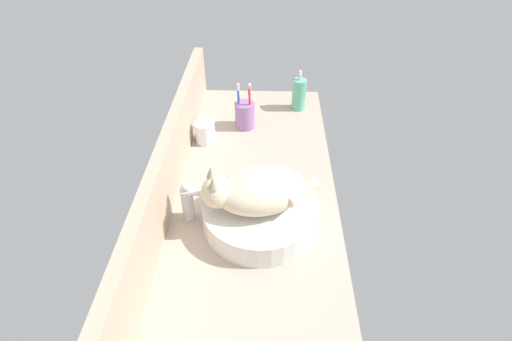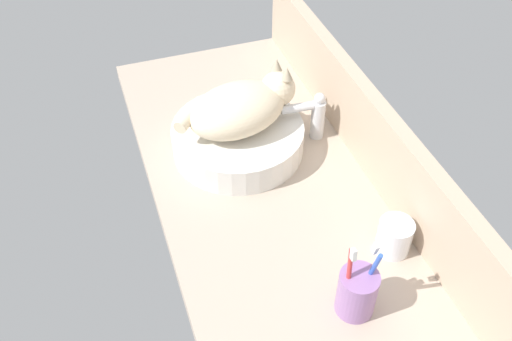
{
  "view_description": "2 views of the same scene",
  "coord_description": "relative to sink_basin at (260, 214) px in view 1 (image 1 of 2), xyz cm",
  "views": [
    {
      "loc": [
        -98.4,
        -4.86,
        85.83
      ],
      "look_at": [
        -1.66,
        -1.48,
        7.4
      ],
      "focal_mm": 28.0,
      "sensor_mm": 36.0,
      "label": 1
    },
    {
      "loc": [
        87.49,
        -34.23,
        97.85
      ],
      "look_at": [
        1.91,
        -4.91,
        10.21
      ],
      "focal_mm": 40.0,
      "sensor_mm": 36.0,
      "label": 2
    }
  ],
  "objects": [
    {
      "name": "faucet",
      "position": [
        1.41,
        19.96,
        3.61
      ],
      "size": [
        3.6,
        11.85,
        13.6
      ],
      "color": "silver",
      "rests_on": "ground_plane"
    },
    {
      "name": "sink_basin",
      "position": [
        0.0,
        0.0,
        0.0
      ],
      "size": [
        33.18,
        33.18,
        7.38
      ],
      "primitive_type": "cylinder",
      "color": "silver",
      "rests_on": "ground_plane"
    },
    {
      "name": "toothbrush_cup",
      "position": [
        51.98,
        7.43,
        1.72
      ],
      "size": [
        7.72,
        7.72,
        18.71
      ],
      "color": "#996BA8",
      "rests_on": "ground_plane"
    },
    {
      "name": "backsplash_panel",
      "position": [
        16.94,
        28.55,
        6.28
      ],
      "size": [
        129.88,
        3.6,
        19.94
      ],
      "primitive_type": "cube",
      "color": "tan",
      "rests_on": "ground_plane"
    },
    {
      "name": "cat",
      "position": [
        -0.41,
        1.31,
        9.45
      ],
      "size": [
        22.54,
        32.01,
        14.0
      ],
      "color": "beige",
      "rests_on": "sink_basin"
    },
    {
      "name": "water_glass",
      "position": [
        41.28,
        21.63,
        -0.27
      ],
      "size": [
        7.48,
        7.48,
        7.95
      ],
      "color": "white",
      "rests_on": "ground_plane"
    },
    {
      "name": "soap_dispenser",
      "position": [
        66.95,
        -14.19,
        2.97
      ],
      "size": [
        5.71,
        5.71,
        16.39
      ],
      "color": "#60B793",
      "rests_on": "ground_plane"
    },
    {
      "name": "ground_plane",
      "position": [
        16.94,
        3.28,
        -5.69
      ],
      "size": [
        129.88,
        54.15,
        4.0
      ],
      "primitive_type": "cube",
      "color": "#B2A08E"
    }
  ]
}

